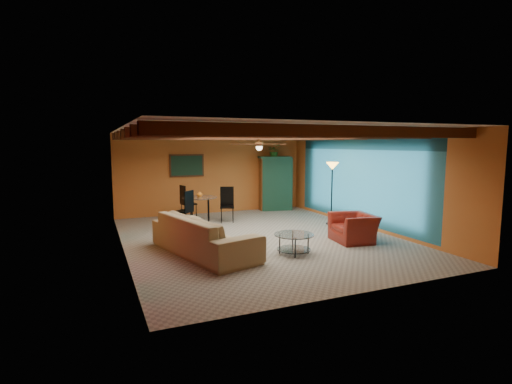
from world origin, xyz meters
name	(u,v)px	position (x,y,z in m)	size (l,w,h in m)	color
room	(257,144)	(0.00, 0.11, 2.36)	(6.52, 8.01, 2.71)	gray
sofa	(204,235)	(-1.65, -0.83, 0.42)	(2.87, 1.12, 0.84)	#8D7D5B
armchair	(354,228)	(1.98, -1.22, 0.34)	(1.04, 0.91, 0.68)	maroon
coffee_table	(294,244)	(0.13, -1.60, 0.22)	(0.87, 0.87, 0.44)	silver
dining_table	(200,205)	(-0.87, 2.50, 0.54)	(2.07, 2.07, 1.08)	silver
armoire	(274,184)	(2.20, 3.70, 0.93)	(1.06, 0.52, 1.86)	brown
floor_lamp	(332,193)	(2.65, 0.74, 0.92)	(0.37, 0.37, 1.85)	black
ceiling_fan	(259,144)	(0.00, 0.00, 2.36)	(1.50, 1.50, 0.44)	#472614
painting	(187,166)	(-0.90, 3.96, 1.65)	(1.05, 0.03, 0.65)	black
potted_plant	(274,151)	(2.20, 3.70, 2.11)	(0.45, 0.39, 0.50)	#26661E
vase	(200,184)	(-0.87, 2.50, 1.17)	(0.17, 0.17, 0.18)	orange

